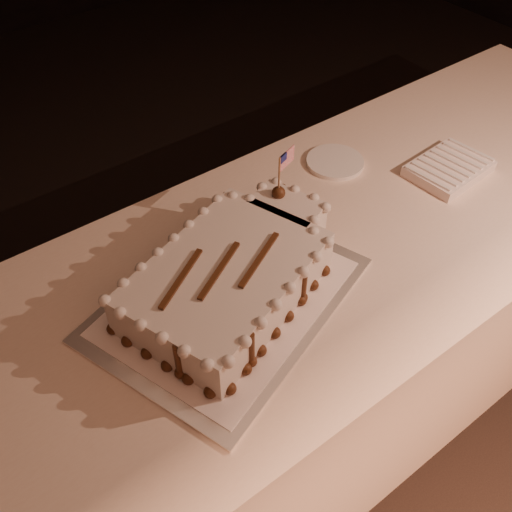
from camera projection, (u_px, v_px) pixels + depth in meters
banquet_table at (324, 324)px, 1.69m from camera, size 2.40×0.80×0.75m
cake_board at (227, 299)px, 1.26m from camera, size 0.68×0.59×0.01m
doily at (227, 297)px, 1.26m from camera, size 0.61×0.54×0.00m
sheet_cake at (234, 273)px, 1.24m from camera, size 0.56×0.42×0.21m
napkin_stack at (449, 168)px, 1.58m from camera, size 0.23×0.18×0.04m
side_plate at (335, 162)px, 1.62m from camera, size 0.16×0.16×0.01m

